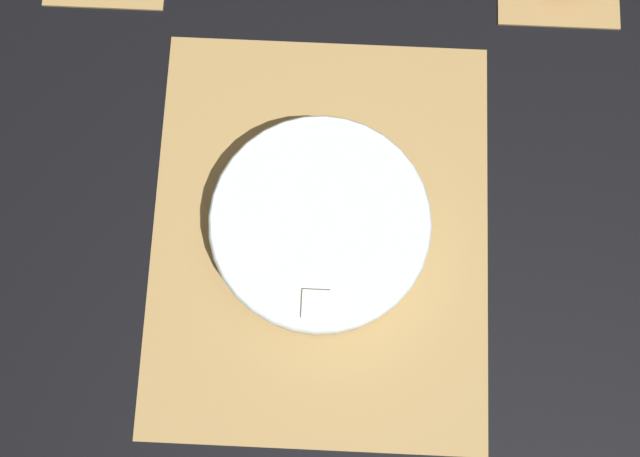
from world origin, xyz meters
TOP-DOWN VIEW (x-y plane):
  - ground_plane at (0.00, 0.00)m, footprint 6.00×6.00m
  - bamboo_mat_center at (0.00, 0.00)m, footprint 0.49×0.39m
  - fruit_salad_bowl at (0.00, 0.00)m, footprint 0.24×0.24m

SIDE VIEW (x-z plane):
  - ground_plane at x=0.00m, z-range 0.00..0.00m
  - bamboo_mat_center at x=0.00m, z-range 0.00..0.01m
  - fruit_salad_bowl at x=0.00m, z-range 0.01..0.08m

